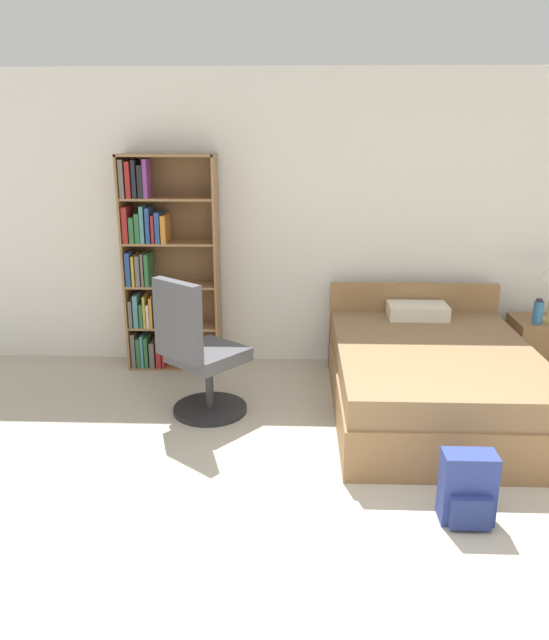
# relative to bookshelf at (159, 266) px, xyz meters

# --- Properties ---
(ground_plane) EXTENTS (14.00, 14.00, 0.00)m
(ground_plane) POSITION_rel_bookshelf_xyz_m (1.61, -3.01, -0.94)
(ground_plane) COLOR #BCB29E
(wall_back) EXTENTS (9.00, 0.06, 2.60)m
(wall_back) POSITION_rel_bookshelf_xyz_m (1.61, 0.22, 0.36)
(wall_back) COLOR white
(wall_back) RESTS_ON ground_plane
(bookshelf) EXTENTS (0.82, 0.32, 1.90)m
(bookshelf) POSITION_rel_bookshelf_xyz_m (0.00, 0.00, 0.00)
(bookshelf) COLOR olive
(bookshelf) RESTS_ON ground_plane
(bed) EXTENTS (1.47, 2.01, 0.80)m
(bed) POSITION_rel_bookshelf_xyz_m (2.26, -0.90, -0.66)
(bed) COLOR olive
(bed) RESTS_ON ground_plane
(office_chair) EXTENTS (0.71, 0.72, 1.09)m
(office_chair) POSITION_rel_bookshelf_xyz_m (0.50, -1.05, -0.46)
(office_chair) COLOR #232326
(office_chair) RESTS_ON ground_plane
(nightstand) EXTENTS (0.51, 0.47, 0.50)m
(nightstand) POSITION_rel_bookshelf_xyz_m (3.38, -0.09, -0.68)
(nightstand) COLOR olive
(nightstand) RESTS_ON ground_plane
(water_bottle) EXTENTS (0.08, 0.08, 0.22)m
(water_bottle) POSITION_rel_bookshelf_xyz_m (3.28, -0.20, -0.33)
(water_bottle) COLOR teal
(water_bottle) RESTS_ON nightstand
(backpack_blue) EXTENTS (0.29, 0.22, 0.41)m
(backpack_blue) POSITION_rel_bookshelf_xyz_m (2.18, -2.32, -0.74)
(backpack_blue) COLOR navy
(backpack_blue) RESTS_ON ground_plane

